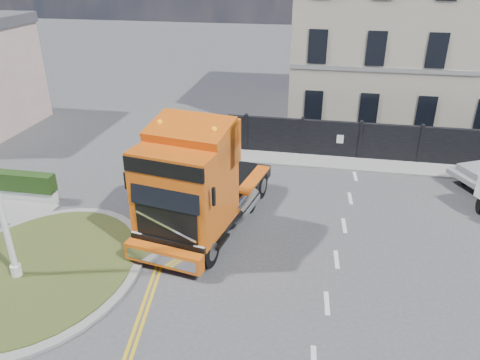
# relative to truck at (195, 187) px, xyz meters

# --- Properties ---
(ground) EXTENTS (120.00, 120.00, 0.00)m
(ground) POSITION_rel_truck_xyz_m (2.35, -0.28, -2.04)
(ground) COLOR #424244
(ground) RESTS_ON ground
(traffic_island) EXTENTS (6.80, 6.80, 0.17)m
(traffic_island) POSITION_rel_truck_xyz_m (-4.65, -3.28, -1.96)
(traffic_island) COLOR gray
(traffic_island) RESTS_ON ground
(hoarding_fence) EXTENTS (18.80, 0.25, 2.00)m
(hoarding_fence) POSITION_rel_truck_xyz_m (8.90, 8.72, -1.04)
(hoarding_fence) COLOR black
(hoarding_fence) RESTS_ON ground
(georgian_building) EXTENTS (12.30, 10.30, 12.80)m
(georgian_building) POSITION_rel_truck_xyz_m (8.35, 16.22, 3.73)
(georgian_building) COLOR #B9A993
(georgian_building) RESTS_ON ground
(pavement_far) EXTENTS (20.00, 1.60, 0.12)m
(pavement_far) POSITION_rel_truck_xyz_m (8.35, 7.82, -1.98)
(pavement_far) COLOR gray
(pavement_far) RESTS_ON ground
(truck) EXTENTS (4.14, 7.98, 4.55)m
(truck) POSITION_rel_truck_xyz_m (0.00, 0.00, 0.00)
(truck) COLOR black
(truck) RESTS_ON ground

